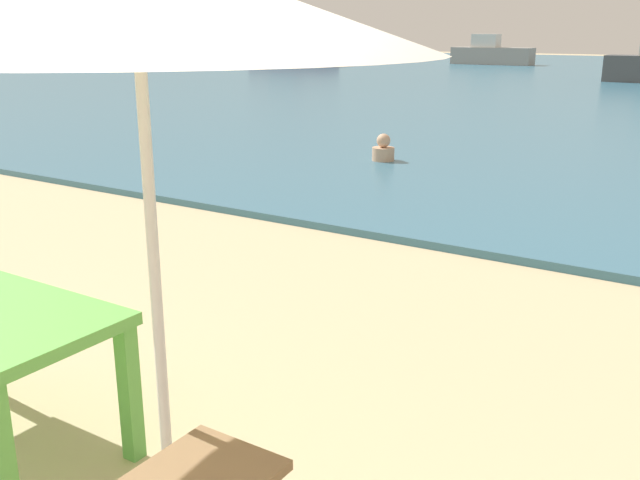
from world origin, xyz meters
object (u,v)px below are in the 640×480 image
object	(u,v)px
swimmer_person	(383,150)
boat_tanker	(292,53)
patio_umbrella	(136,0)
boat_sailboat	(491,54)

from	to	relation	value
swimmer_person	boat_tanker	size ratio (longest dim) A/B	0.08
patio_umbrella	boat_tanker	distance (m)	37.64
swimmer_person	boat_sailboat	distance (m)	31.28
boat_sailboat	boat_tanker	bearing A→B (deg)	-142.58
patio_umbrella	swimmer_person	xyz separation A→B (m)	(-3.23, 7.87, -1.88)
patio_umbrella	boat_sailboat	distance (m)	39.78
swimmer_person	boat_tanker	world-z (taller)	boat_tanker
patio_umbrella	swimmer_person	distance (m)	8.71
boat_sailboat	patio_umbrella	bearing A→B (deg)	-71.70
patio_umbrella	swimmer_person	bearing A→B (deg)	112.29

